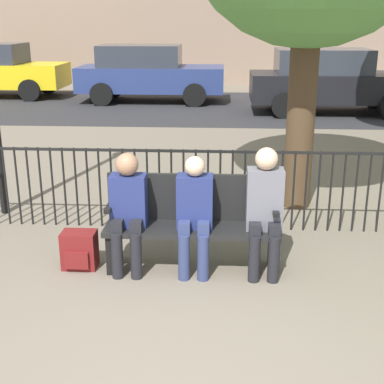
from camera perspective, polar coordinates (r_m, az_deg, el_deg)
The scene contains 9 objects.
park_bench at distance 5.22m, azimuth 0.05°, elevation -2.94°, with size 1.69×0.45×0.92m.
seated_person_0 at distance 5.11m, azimuth -6.84°, elevation -1.52°, with size 0.34×0.39×1.17m.
seated_person_1 at distance 5.04m, azimuth 0.27°, elevation -1.90°, with size 0.34×0.39×1.15m.
seated_person_2 at distance 5.04m, azimuth 7.76°, elevation -1.45°, with size 0.34×0.39×1.24m.
backpack at distance 5.41m, azimuth -11.92°, elevation -6.10°, with size 0.34×0.26×0.37m.
fence_railing at distance 6.15m, azimuth 0.43°, elevation 1.01°, with size 9.01×0.03×0.95m.
street_surface at distance 15.07m, azimuth 2.24°, elevation 9.09°, with size 24.00×6.00×0.01m.
parked_car_1 at distance 14.39m, azimuth 14.49°, elevation 11.48°, with size 4.20×1.94×1.62m.
parked_car_2 at distance 15.95m, azimuth -4.69°, elevation 12.58°, with size 4.20×1.94×1.62m.
Camera 1 is at (0.28, -2.88, 2.37)m, focal length 50.00 mm.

